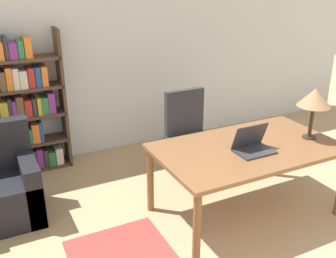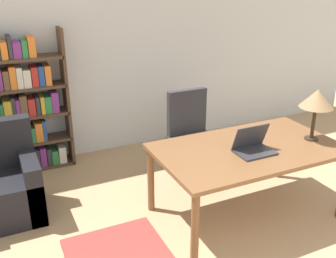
# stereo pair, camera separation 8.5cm
# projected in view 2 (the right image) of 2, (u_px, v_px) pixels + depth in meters

# --- Properties ---
(wall_back) EXTENTS (8.00, 0.06, 2.70)m
(wall_back) POSITION_uv_depth(u_px,v_px,m) (124.00, 51.00, 5.18)
(wall_back) COLOR silver
(wall_back) RESTS_ON ground_plane
(desk) EXTENTS (1.80, 1.05, 0.74)m
(desk) POSITION_uv_depth(u_px,v_px,m) (248.00, 155.00, 3.82)
(desk) COLOR brown
(desk) RESTS_ON ground_plane
(laptop) EXTENTS (0.36, 0.26, 0.26)m
(laptop) POSITION_uv_depth(u_px,v_px,m) (253.00, 146.00, 3.68)
(laptop) COLOR #2D2D33
(laptop) RESTS_ON desk
(table_lamp) EXTENTS (0.33, 0.33, 0.52)m
(table_lamp) POSITION_uv_depth(u_px,v_px,m) (317.00, 99.00, 3.82)
(table_lamp) COLOR #2D2319
(table_lamp) RESTS_ON desk
(office_chair) EXTENTS (0.53, 0.53, 1.01)m
(office_chair) POSITION_uv_depth(u_px,v_px,m) (192.00, 137.00, 4.77)
(office_chair) COLOR black
(office_chair) RESTS_ON ground_plane
(side_table_blue) EXTENTS (0.69, 0.59, 0.47)m
(side_table_blue) POSITION_uv_depth(u_px,v_px,m) (117.00, 258.00, 2.83)
(side_table_blue) COLOR #B2332D
(side_table_blue) RESTS_ON ground_plane
(bookshelf) EXTENTS (0.85, 0.28, 1.72)m
(bookshelf) POSITION_uv_depth(u_px,v_px,m) (29.00, 108.00, 4.72)
(bookshelf) COLOR #4C3828
(bookshelf) RESTS_ON ground_plane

